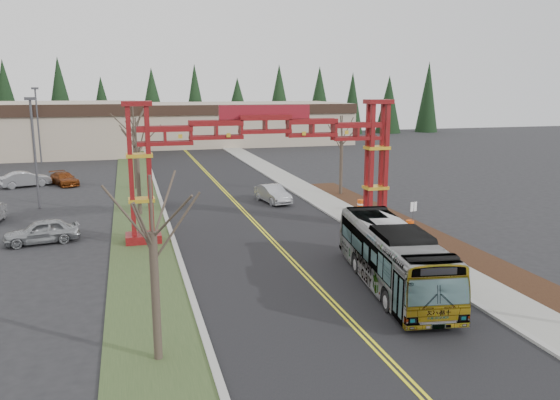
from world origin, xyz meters
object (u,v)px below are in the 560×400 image
object	(u,v)px
bare_tree_median_mid	(137,146)
light_pole_far	(38,120)
street_sign	(413,212)
barrel_south	(410,228)
silver_sedan	(273,194)
barrel_north	(361,206)
parked_car_far_a	(25,179)
transit_bus	(393,256)
gateway_arch	(265,145)
retail_building_east	(235,123)
bare_tree_right_far	(342,139)
bare_tree_median_far	(134,127)
light_pole_near	(34,145)
barrel_mid	(377,215)
parked_car_mid_a	(64,179)
bare_tree_median_near	(152,233)
parked_car_near_a	(42,231)

from	to	relation	value
bare_tree_median_mid	light_pole_far	bearing A→B (deg)	108.80
street_sign	barrel_south	distance (m)	1.16
silver_sedan	barrel_north	xyz separation A→B (m)	(5.77, -5.44, -0.26)
parked_car_far_a	barrel_north	distance (m)	33.63
parked_car_far_a	transit_bus	bearing A→B (deg)	-168.68
transit_bus	barrel_north	xyz separation A→B (m)	(5.29, 15.68, -1.07)
gateway_arch	retail_building_east	xyz separation A→B (m)	(10.00, 61.95, -2.47)
parked_car_far_a	bare_tree_right_far	xyz separation A→B (m)	(28.61, -12.31, 4.40)
transit_bus	bare_tree_median_far	bearing A→B (deg)	119.02
light_pole_near	street_sign	size ratio (longest dim) A/B	3.92
bare_tree_median_mid	light_pole_far	world-z (taller)	light_pole_far
gateway_arch	barrel_mid	distance (m)	10.21
parked_car_mid_a	bare_tree_median_near	xyz separation A→B (m)	(7.01, -39.48, 4.12)
bare_tree_median_far	bare_tree_right_far	distance (m)	19.72
bare_tree_median_mid	barrel_mid	xyz separation A→B (m)	(16.60, -7.10, -4.83)
parked_car_mid_a	street_sign	distance (m)	36.15
parked_car_far_a	barrel_south	distance (m)	38.48
silver_sedan	barrel_mid	bearing A→B (deg)	-68.96
parked_car_mid_a	bare_tree_median_mid	bearing A→B (deg)	-90.50
silver_sedan	parked_car_far_a	size ratio (longest dim) A/B	0.98
parked_car_near_a	parked_car_mid_a	world-z (taller)	parked_car_near_a
gateway_arch	transit_bus	xyz separation A→B (m)	(3.58, -11.34, -4.41)
bare_tree_median_near	bare_tree_right_far	size ratio (longest dim) A/B	0.94
bare_tree_median_mid	barrel_mid	size ratio (longest dim) A/B	6.69
silver_sedan	bare_tree_median_mid	world-z (taller)	bare_tree_median_mid
gateway_arch	parked_car_mid_a	world-z (taller)	gateway_arch
parked_car_mid_a	barrel_mid	bearing A→B (deg)	-68.57
bare_tree_median_far	street_sign	xyz separation A→B (m)	(17.35, -22.45, -4.38)
retail_building_east	bare_tree_median_near	world-z (taller)	retail_building_east
parked_car_mid_a	bare_tree_right_far	xyz separation A→B (m)	(25.01, -12.26, 4.52)
parked_car_mid_a	bare_tree_median_mid	world-z (taller)	bare_tree_median_mid
bare_tree_median_mid	bare_tree_right_far	size ratio (longest dim) A/B	1.03
light_pole_far	barrel_south	distance (m)	53.73
bare_tree_right_far	bare_tree_median_near	bearing A→B (deg)	-123.47
retail_building_east	parked_car_mid_a	bearing A→B (deg)	-123.16
barrel_south	light_pole_near	bearing A→B (deg)	148.33
parked_car_mid_a	silver_sedan	bearing A→B (deg)	-62.11
transit_bus	parked_car_far_a	distance (m)	41.51
bare_tree_median_far	parked_car_far_a	bearing A→B (deg)	157.92
light_pole_far	light_pole_near	bearing A→B (deg)	-82.69
barrel_south	silver_sedan	bearing A→B (deg)	115.93
retail_building_east	barrel_south	xyz separation A→B (m)	(-0.77, -64.79, -3.01)
gateway_arch	transit_bus	world-z (taller)	gateway_arch
parked_car_near_a	bare_tree_median_mid	xyz separation A→B (m)	(6.19, 6.30, 4.61)
transit_bus	light_pole_far	size ratio (longest dim) A/B	1.16
bare_tree_median_mid	bare_tree_median_near	bearing A→B (deg)	-90.00
gateway_arch	parked_car_far_a	bearing A→B (deg)	128.10
parked_car_mid_a	light_pole_far	size ratio (longest dim) A/B	0.46
retail_building_east	bare_tree_right_far	distance (m)	50.56
gateway_arch	parked_car_near_a	xyz separation A→B (m)	(-14.19, 1.70, -5.21)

